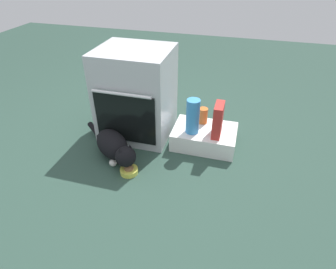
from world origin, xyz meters
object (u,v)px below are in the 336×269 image
(oven, at_px, (136,94))
(cereal_box, at_px, (218,120))
(pantry_cabinet, at_px, (204,137))
(water_bottle, at_px, (193,116))
(cat, at_px, (114,146))
(food_bowl, at_px, (129,170))
(sauce_jar, at_px, (203,116))

(oven, distance_m, cereal_box, 0.74)
(pantry_cabinet, relative_size, water_bottle, 1.79)
(oven, relative_size, cat, 1.24)
(pantry_cabinet, distance_m, cat, 0.78)
(pantry_cabinet, xyz_separation_m, food_bowl, (-0.49, -0.53, -0.05))
(food_bowl, xyz_separation_m, water_bottle, (0.39, 0.47, 0.28))
(pantry_cabinet, xyz_separation_m, cat, (-0.67, -0.40, 0.05))
(oven, xyz_separation_m, sauce_jar, (0.59, 0.07, -0.17))
(pantry_cabinet, relative_size, food_bowl, 3.89)
(oven, height_order, pantry_cabinet, oven)
(oven, relative_size, sauce_jar, 5.59)
(pantry_cabinet, distance_m, cereal_box, 0.25)
(food_bowl, bearing_deg, cereal_box, 38.77)
(oven, xyz_separation_m, pantry_cabinet, (0.63, -0.04, -0.31))
(food_bowl, distance_m, sauce_jar, 0.81)
(cereal_box, bearing_deg, sauce_jar, 132.42)
(oven, bearing_deg, pantry_cabinet, -3.28)
(cat, bearing_deg, oven, 122.86)
(oven, height_order, water_bottle, oven)
(food_bowl, bearing_deg, water_bottle, 49.85)
(cat, distance_m, sauce_jar, 0.81)
(pantry_cabinet, relative_size, cat, 0.85)
(oven, distance_m, cat, 0.51)
(cat, distance_m, cereal_box, 0.86)
(water_bottle, height_order, cereal_box, water_bottle)
(pantry_cabinet, bearing_deg, sauce_jar, 111.18)
(oven, height_order, cat, oven)
(food_bowl, distance_m, water_bottle, 0.67)
(pantry_cabinet, bearing_deg, cat, -149.03)
(cat, height_order, cereal_box, cereal_box)
(water_bottle, xyz_separation_m, sauce_jar, (0.06, 0.17, -0.08))
(water_bottle, bearing_deg, sauce_jar, 70.47)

